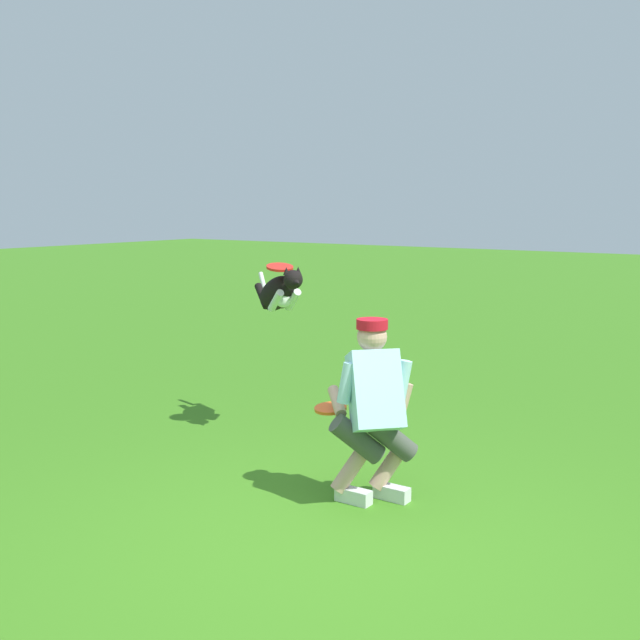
# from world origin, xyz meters

# --- Properties ---
(ground_plane) EXTENTS (60.00, 60.00, 0.00)m
(ground_plane) POSITION_xyz_m (0.00, 0.00, 0.00)
(ground_plane) COLOR #3B7B1C
(person) EXTENTS (0.71, 0.58, 1.29)m
(person) POSITION_xyz_m (0.14, -0.87, 0.70)
(person) COLOR silver
(person) RESTS_ON ground_plane
(dog) EXTENTS (0.94, 0.66, 0.53)m
(dog) POSITION_xyz_m (1.83, -1.98, 1.27)
(dog) COLOR black
(frisbee_flying) EXTENTS (0.33, 0.33, 0.08)m
(frisbee_flying) POSITION_xyz_m (1.68, -1.81, 1.52)
(frisbee_flying) COLOR red
(frisbee_held) EXTENTS (0.33, 0.33, 0.06)m
(frisbee_held) POSITION_xyz_m (0.53, -0.90, 0.61)
(frisbee_held) COLOR orange
(frisbee_held) RESTS_ON person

